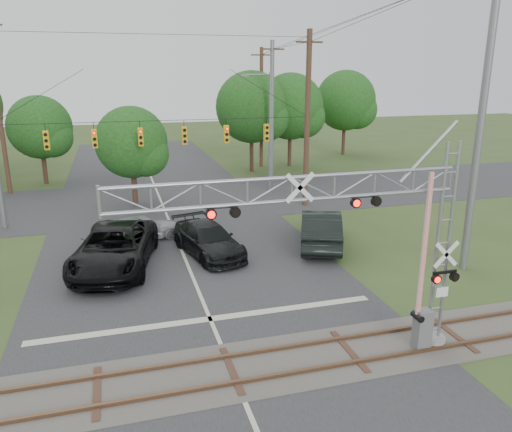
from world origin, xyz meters
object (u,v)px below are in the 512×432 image
object	(u,v)px
traffic_signal_span	(177,127)
car_dark	(208,240)
crossing_gantry	(355,232)
streetlight	(268,126)
pickup_black	(115,248)
sedan_silver	(142,228)

from	to	relation	value
traffic_signal_span	car_dark	world-z (taller)	traffic_signal_span
car_dark	crossing_gantry	bearing A→B (deg)	-90.49
traffic_signal_span	streetlight	xyz separation A→B (m)	(7.46, 5.08, -0.67)
pickup_black	car_dark	distance (m)	4.59
traffic_signal_span	streetlight	world-z (taller)	traffic_signal_span
traffic_signal_span	sedan_silver	world-z (taller)	traffic_signal_span
streetlight	sedan_silver	bearing A→B (deg)	-136.85
crossing_gantry	car_dark	distance (m)	11.52
crossing_gantry	pickup_black	world-z (taller)	crossing_gantry
car_dark	streetlight	size ratio (longest dim) A/B	0.61
crossing_gantry	traffic_signal_span	distance (m)	18.63
traffic_signal_span	sedan_silver	bearing A→B (deg)	-121.43
traffic_signal_span	streetlight	size ratio (longest dim) A/B	2.18
car_dark	streetlight	bearing A→B (deg)	47.12
pickup_black	sedan_silver	xyz separation A→B (m)	(1.46, 3.73, -0.28)
crossing_gantry	car_dark	xyz separation A→B (m)	(-2.52, 10.68, -3.53)
traffic_signal_span	pickup_black	world-z (taller)	traffic_signal_span
pickup_black	sedan_silver	bearing A→B (deg)	80.95
car_dark	sedan_silver	world-z (taller)	car_dark
streetlight	pickup_black	bearing A→B (deg)	-131.25
crossing_gantry	streetlight	size ratio (longest dim) A/B	1.23
sedan_silver	streetlight	xyz separation A→B (m)	(10.20, 9.57, 4.26)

